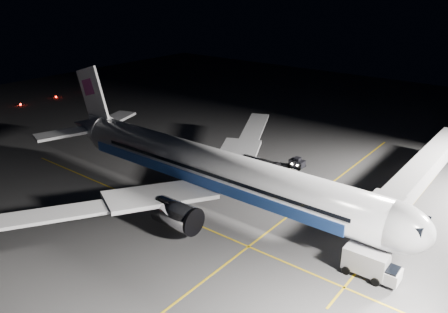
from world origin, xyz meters
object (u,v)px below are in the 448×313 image
jet_bridge (420,172)px  baggage_tug (297,163)px  safety_cone_c (270,178)px  airliner (209,168)px  service_truck (371,264)px  safety_cone_a (246,182)px  safety_cone_b (241,176)px

jet_bridge → baggage_tug: bearing=178.9°
jet_bridge → safety_cone_c: (-20.09, -6.87, -4.24)m
airliner → baggage_tug: (3.76, 18.42, -4.33)m
airliner → baggage_tug: airliner is taller
jet_bridge → safety_cone_c: size_ratio=50.13×
service_truck → safety_cone_c: size_ratio=8.62×
safety_cone_a → safety_cone_b: size_ratio=1.08×
baggage_tug → safety_cone_b: 10.47m
airliner → safety_cone_a: airliner is taller
safety_cone_b → jet_bridge: bearing=20.1°
baggage_tug → jet_bridge: bearing=0.2°
safety_cone_b → safety_cone_c: safety_cone_c is taller
airliner → safety_cone_a: bearing=85.3°
safety_cone_c → baggage_tug: bearing=83.9°
safety_cone_a → safety_cone_c: 3.93m
airliner → jet_bridge: 29.31m
jet_bridge → service_truck: size_ratio=5.82×
jet_bridge → service_truck: 20.91m
service_truck → safety_cone_a: bearing=155.1°
safety_cone_b → baggage_tug: bearing=62.0°
baggage_tug → safety_cone_c: size_ratio=3.66×
airliner → safety_cone_c: bearing=75.1°
safety_cone_a → service_truck: bearing=-24.1°
service_truck → safety_cone_c: bearing=146.4°
jet_bridge → safety_cone_b: (-24.22, -8.87, -4.32)m
airliner → jet_bridge: bearing=38.0°
jet_bridge → baggage_tug: (-19.32, 0.37, -3.75)m
safety_cone_b → safety_cone_a: bearing=-33.0°
airliner → service_truck: size_ratio=10.39×
safety_cone_c → safety_cone_a: bearing=-126.3°
safety_cone_a → airliner: bearing=-94.7°
service_truck → safety_cone_b: 28.15m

